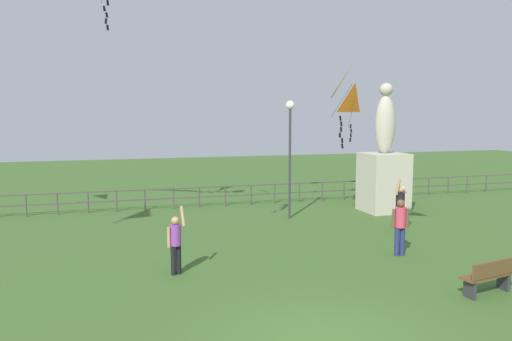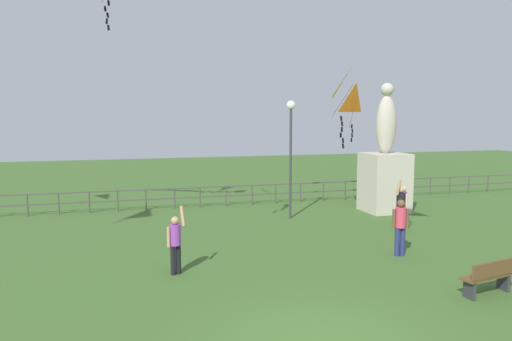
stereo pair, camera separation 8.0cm
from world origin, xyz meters
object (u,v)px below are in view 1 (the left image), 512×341
lamppost (290,134)px  person_3 (400,223)px  person_1 (400,205)px  statue_monument (384,171)px  park_bench (490,276)px  kite_6 (352,87)px  person_2 (176,240)px  person_0 (402,203)px  kite_2 (355,99)px

lamppost → person_3: (1.32, -6.00, -2.45)m
lamppost → person_1: lamppost is taller
statue_monument → lamppost: size_ratio=1.17×
lamppost → person_1: 5.14m
park_bench → lamppost: bearing=99.3°
lamppost → kite_6: kite_6 is taller
statue_monument → person_3: (-3.12, -6.23, -0.80)m
person_2 → person_3: size_ratio=1.07×
person_1 → person_3: 3.05m
person_2 → park_bench: bearing=-27.4°
kite_6 → person_0: bearing=-41.5°
person_3 → kite_6: kite_6 is taller
kite_6 → lamppost: bearing=156.1°
statue_monument → person_3: bearing=-116.6°
person_1 → person_3: bearing=-122.3°
statue_monument → person_2: statue_monument is taller
lamppost → park_bench: 10.03m
park_bench → person_0: bearing=72.8°
park_bench → person_0: size_ratio=1.04×
person_2 → kite_6: bearing=33.1°
park_bench → person_0: 7.45m
person_2 → kite_6: (7.54, 4.91, 4.38)m
statue_monument → person_1: size_ratio=2.83×
statue_monument → person_2: size_ratio=3.03×
statue_monument → kite_2: 4.06m
park_bench → person_1: person_1 is taller
park_bench → person_3: person_3 is taller
statue_monument → person_2: bearing=-148.0°
lamppost → person_0: bearing=-32.1°
lamppost → person_0: (3.74, -2.35, -2.58)m
person_0 → kite_2: kite_2 is taller
statue_monument → person_3: size_ratio=3.25×
statue_monument → person_0: bearing=-105.2°
park_bench → statue_monument: bearing=73.4°
person_2 → person_1: bearing=16.5°
person_0 → lamppost: bearing=147.9°
person_0 → person_3: 4.38m
person_1 → kite_2: 7.48m
person_0 → kite_6: kite_6 is taller
park_bench → kite_2: (2.76, 12.24, 4.48)m
person_2 → statue_monument: bearing=32.0°
park_bench → person_3: 3.50m
lamppost → park_bench: size_ratio=3.07×
kite_2 → person_2: bearing=-138.1°
park_bench → kite_6: bearing=85.7°
lamppost → person_2: 8.34m
lamppost → statue_monument: bearing=3.0°
person_3 → kite_6: (0.87, 5.03, 4.32)m
lamppost → person_3: bearing=-77.6°
lamppost → person_1: size_ratio=2.43×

